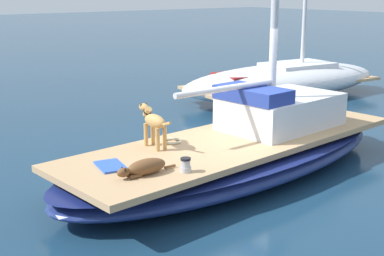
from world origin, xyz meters
TOP-DOWN VIEW (x-y plane):
  - ground_plane at (0.00, 0.00)m, footprint 120.00×120.00m
  - sailboat_main at (0.00, 0.00)m, footprint 2.92×7.37m
  - cabin_house at (-0.07, 1.11)m, footprint 1.52×2.30m
  - dog_tan at (-0.48, -1.42)m, footprint 0.94×0.25m
  - dog_brown at (0.54, -2.29)m, footprint 0.28×0.95m
  - deck_winch at (0.82, -1.78)m, footprint 0.16×0.16m
  - coiled_rope at (-0.51, -1.02)m, footprint 0.32×0.32m
  - deck_towel at (-0.04, -2.49)m, footprint 0.63×0.47m
  - moored_boat_port_side at (-4.09, 5.80)m, footprint 3.34×7.14m

SIDE VIEW (x-z plane):
  - ground_plane at x=0.00m, z-range 0.00..0.00m
  - sailboat_main at x=0.00m, z-range 0.01..0.67m
  - moored_boat_port_side at x=-4.09m, z-range -3.66..4.75m
  - deck_towel at x=-0.04m, z-range 0.66..0.69m
  - coiled_rope at x=-0.51m, z-range 0.66..0.70m
  - deck_winch at x=0.82m, z-range 0.65..0.86m
  - dog_brown at x=0.54m, z-range 0.66..0.88m
  - cabin_house at x=-0.07m, z-range 0.59..1.43m
  - dog_tan at x=-0.48m, z-range 0.73..1.43m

